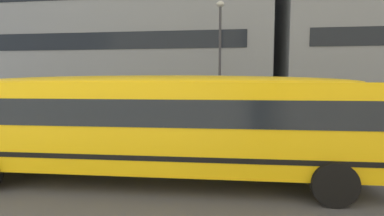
# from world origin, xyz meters

# --- Properties ---
(ground_plane) EXTENTS (400.00, 400.00, 0.00)m
(ground_plane) POSITION_xyz_m (0.00, 0.00, 0.00)
(ground_plane) COLOR #4C4C4F
(sidewalk_far) EXTENTS (120.00, 3.00, 0.01)m
(sidewalk_far) POSITION_xyz_m (0.00, 8.02, 0.01)
(sidewalk_far) COLOR gray
(sidewalk_far) RESTS_ON ground_plane
(lane_centreline) EXTENTS (110.00, 0.16, 0.01)m
(lane_centreline) POSITION_xyz_m (0.00, 0.00, 0.00)
(lane_centreline) COLOR silver
(lane_centreline) RESTS_ON ground_plane
(school_bus) EXTENTS (12.15, 2.88, 2.70)m
(school_bus) POSITION_xyz_m (-2.76, -1.75, 1.61)
(school_bus) COLOR yellow
(school_bus) RESTS_ON ground_plane
(parked_car_green_end_of_row) EXTENTS (3.95, 1.99, 1.64)m
(parked_car_green_end_of_row) POSITION_xyz_m (5.48, 5.50, 0.84)
(parked_car_green_end_of_row) COLOR #236038
(parked_car_green_end_of_row) RESTS_ON ground_plane
(street_lamp) EXTENTS (0.44, 0.44, 6.80)m
(street_lamp) POSITION_xyz_m (-1.31, 7.32, 4.31)
(street_lamp) COLOR #38383D
(street_lamp) RESTS_ON ground_plane
(apartment_block_far_left) EXTENTS (19.82, 13.85, 13.30)m
(apartment_block_far_left) POSITION_xyz_m (-8.07, 16.42, 6.65)
(apartment_block_far_left) COLOR gray
(apartment_block_far_left) RESTS_ON ground_plane
(apartment_block_far_centre) EXTENTS (14.16, 11.07, 16.50)m
(apartment_block_far_centre) POSITION_xyz_m (9.84, 15.03, 8.25)
(apartment_block_far_centre) COLOR gray
(apartment_block_far_centre) RESTS_ON ground_plane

